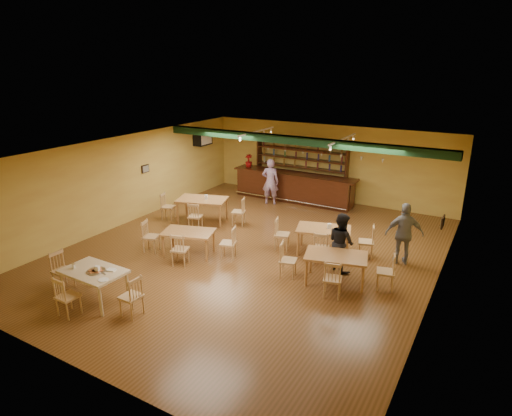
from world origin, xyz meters
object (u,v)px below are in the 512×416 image
Objects in this scene: dining_table_b at (323,240)px; near_table at (95,285)px; dining_table_a at (203,210)px; dining_table_c at (189,243)px; patron_bar at (270,182)px; patron_right_a at (341,242)px; dining_table_d at (335,269)px; bar_counter at (294,187)px.

near_table is (-3.56, -5.18, 0.01)m from dining_table_b.
dining_table_c is (1.30, -2.40, -0.06)m from dining_table_a.
patron_bar reaches higher than dining_table_b.
patron_right_a reaches higher than dining_table_c.
dining_table_a reaches higher than dining_table_d.
dining_table_a is 0.93× the size of patron_bar.
dining_table_c is 5.41m from patron_bar.
dining_table_b is at bearing 56.93° from near_table.
dining_table_b is (4.59, -0.35, -0.04)m from dining_table_a.
dining_table_a is 1.05× the size of patron_right_a.
dining_table_a is 1.10× the size of dining_table_d.
patron_bar is at bearing 74.29° from dining_table_c.
patron_right_a is (4.09, 1.26, 0.44)m from dining_table_c.
patron_right_a is at bearing -29.91° from dining_table_a.
dining_table_a is at bearing 146.31° from dining_table_d.
dining_table_a is at bearing 100.16° from dining_table_c.
bar_counter is at bearing 68.31° from dining_table_c.
bar_counter is 6.19m from patron_right_a.
dining_table_d reaches higher than dining_table_c.
patron_right_a is at bearing 118.49° from patron_bar.
near_table is 0.91× the size of patron_right_a.
dining_table_c is 0.90× the size of patron_right_a.
dining_table_b is at bearing 118.83° from patron_bar.
near_table reaches higher than dining_table_b.
bar_counter is 4.15m from dining_table_a.
dining_table_c is 0.99× the size of near_table.
patron_right_a reaches higher than near_table.
near_table is 0.81× the size of patron_bar.
dining_table_d is 0.85× the size of patron_bar.
near_table is 6.19m from patron_right_a.
dining_table_c is at bearing 172.02° from dining_table_d.
dining_table_b reaches higher than dining_table_d.
dining_table_c is 3.13m from near_table.
dining_table_b is 0.96× the size of patron_right_a.
dining_table_a reaches higher than dining_table_b.
dining_table_b is (2.92, -4.15, -0.18)m from bar_counter.
bar_counter is 3.53× the size of dining_table_c.
patron_right_a is (4.36, 4.38, 0.41)m from near_table.
dining_table_b is 1.82m from dining_table_d.
dining_table_a is 4.60m from dining_table_b.
dining_table_d is 0.95× the size of patron_right_a.
dining_table_c is at bearing 50.93° from patron_right_a.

